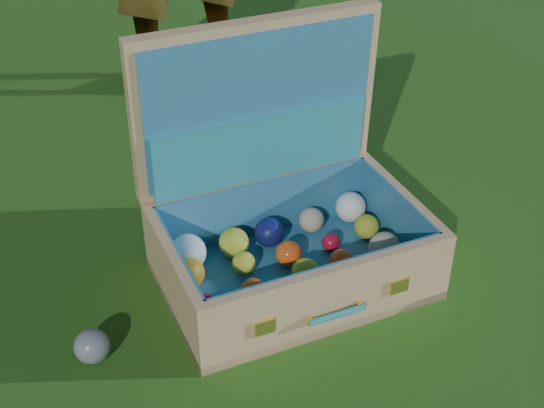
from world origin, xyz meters
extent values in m
plane|color=#215114|center=(0.00, 0.00, 0.00)|extent=(60.00, 60.00, 0.00)
sphere|color=teal|center=(-0.42, 0.04, 0.04)|extent=(0.07, 0.07, 0.07)
cube|color=tan|center=(0.06, -0.02, 0.01)|extent=(0.66, 0.52, 0.02)
cube|color=tan|center=(0.01, -0.20, 0.09)|extent=(0.57, 0.17, 0.18)
cube|color=tan|center=(0.10, 0.16, 0.09)|extent=(0.57, 0.17, 0.18)
cube|color=tan|center=(-0.21, 0.05, 0.09)|extent=(0.11, 0.34, 0.18)
cube|color=tan|center=(0.33, -0.09, 0.09)|extent=(0.11, 0.34, 0.18)
cube|color=#28688B|center=(0.06, -0.02, 0.02)|extent=(0.61, 0.47, 0.01)
cube|color=#28688B|center=(0.02, -0.18, 0.10)|extent=(0.53, 0.14, 0.15)
cube|color=#28688B|center=(0.10, 0.15, 0.10)|extent=(0.53, 0.14, 0.15)
cube|color=#28688B|center=(-0.20, 0.05, 0.10)|extent=(0.09, 0.34, 0.15)
cube|color=#28688B|center=(0.32, -0.08, 0.10)|extent=(0.09, 0.34, 0.15)
cube|color=tan|center=(0.11, 0.18, 0.37)|extent=(0.58, 0.19, 0.39)
cube|color=#28688B|center=(0.10, 0.16, 0.37)|extent=(0.53, 0.15, 0.35)
cube|color=teal|center=(0.10, 0.16, 0.26)|extent=(0.51, 0.15, 0.16)
cube|color=#F2C659|center=(-0.14, -0.17, 0.09)|extent=(0.04, 0.02, 0.03)
cube|color=#F2C659|center=(0.16, -0.25, 0.09)|extent=(0.04, 0.02, 0.03)
cylinder|color=teal|center=(0.01, -0.22, 0.07)|extent=(0.13, 0.04, 0.01)
cube|color=#F2C659|center=(-0.05, -0.20, 0.07)|extent=(0.02, 0.02, 0.01)
cube|color=#F2C659|center=(0.06, -0.23, 0.07)|extent=(0.02, 0.02, 0.01)
sphere|color=gold|center=(-0.19, -0.08, 0.06)|extent=(0.07, 0.07, 0.07)
sphere|color=white|center=(-0.08, -0.11, 0.05)|extent=(0.05, 0.05, 0.05)
sphere|color=#101551|center=(0.02, -0.14, 0.06)|extent=(0.06, 0.06, 0.06)
sphere|color=orange|center=(0.14, -0.16, 0.07)|extent=(0.08, 0.08, 0.08)
sphere|color=gold|center=(0.25, -0.19, 0.06)|extent=(0.07, 0.07, 0.07)
sphere|color=red|center=(-0.17, 0.00, 0.05)|extent=(0.04, 0.04, 0.04)
sphere|color=#FF5315|center=(-0.07, -0.04, 0.06)|extent=(0.06, 0.06, 0.06)
sphere|color=gold|center=(0.06, -0.06, 0.06)|extent=(0.06, 0.06, 0.06)
sphere|color=#FF5315|center=(0.15, -0.08, 0.05)|extent=(0.06, 0.06, 0.06)
sphere|color=beige|center=(0.25, -0.11, 0.06)|extent=(0.07, 0.07, 0.07)
sphere|color=orange|center=(-0.15, 0.09, 0.06)|extent=(0.07, 0.07, 0.07)
sphere|color=gold|center=(-0.03, 0.05, 0.05)|extent=(0.05, 0.05, 0.05)
sphere|color=#FF5315|center=(0.07, 0.01, 0.06)|extent=(0.06, 0.06, 0.06)
sphere|color=red|center=(0.18, -0.01, 0.05)|extent=(0.04, 0.04, 0.04)
sphere|color=gold|center=(0.29, -0.02, 0.06)|extent=(0.06, 0.06, 0.06)
sphere|color=white|center=(-0.12, 0.15, 0.07)|extent=(0.09, 0.09, 0.09)
sphere|color=gold|center=(-0.01, 0.12, 0.06)|extent=(0.07, 0.07, 0.07)
sphere|color=#101551|center=(0.08, 0.10, 0.06)|extent=(0.07, 0.07, 0.07)
sphere|color=beige|center=(0.20, 0.08, 0.06)|extent=(0.06, 0.06, 0.06)
sphere|color=white|center=(0.30, 0.06, 0.07)|extent=(0.08, 0.08, 0.08)
camera|label=1|loc=(-0.81, -1.05, 1.14)|focal=50.00mm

